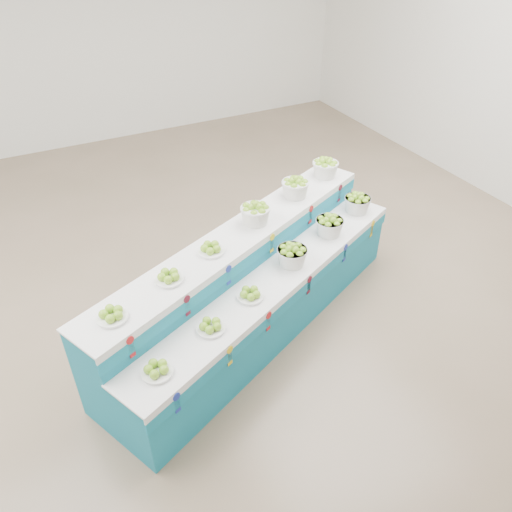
{
  "coord_description": "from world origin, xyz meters",
  "views": [
    {
      "loc": [
        -1.18,
        -4.01,
        3.72
      ],
      "look_at": [
        0.6,
        -0.54,
        0.87
      ],
      "focal_mm": 35.32,
      "sensor_mm": 36.0,
      "label": 1
    }
  ],
  "objects_px": {
    "display_stand": "(256,285)",
    "basket_lower_left": "(292,255)",
    "basket_upper_right": "(325,168)",
    "plate_upper_mid": "(169,276)"
  },
  "relations": [
    {
      "from": "display_stand",
      "to": "basket_lower_left",
      "type": "height_order",
      "value": "display_stand"
    },
    {
      "from": "basket_upper_right",
      "to": "basket_lower_left",
      "type": "bearing_deg",
      "value": -136.16
    },
    {
      "from": "basket_lower_left",
      "to": "plate_upper_mid",
      "type": "distance_m",
      "value": 1.29
    },
    {
      "from": "display_stand",
      "to": "basket_upper_right",
      "type": "distance_m",
      "value": 1.7
    },
    {
      "from": "basket_lower_left",
      "to": "display_stand",
      "type": "bearing_deg",
      "value": 164.71
    },
    {
      "from": "basket_upper_right",
      "to": "plate_upper_mid",
      "type": "bearing_deg",
      "value": -155.77
    },
    {
      "from": "basket_lower_left",
      "to": "basket_upper_right",
      "type": "height_order",
      "value": "basket_upper_right"
    },
    {
      "from": "plate_upper_mid",
      "to": "basket_upper_right",
      "type": "relative_size",
      "value": 0.84
    },
    {
      "from": "basket_lower_left",
      "to": "plate_upper_mid",
      "type": "xyz_separation_m",
      "value": [
        -1.26,
        -0.06,
        0.24
      ]
    },
    {
      "from": "basket_lower_left",
      "to": "basket_upper_right",
      "type": "xyz_separation_m",
      "value": [
        0.99,
        0.95,
        0.3
      ]
    }
  ]
}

